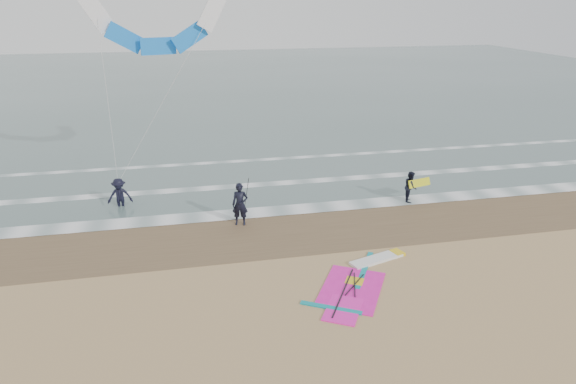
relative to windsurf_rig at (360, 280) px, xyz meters
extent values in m
plane|color=tan|center=(-0.55, -1.23, -0.03)|extent=(120.00, 120.00, 0.00)
cube|color=#47605E|center=(-0.55, 46.77, -0.02)|extent=(120.00, 80.00, 0.02)
cube|color=brown|center=(-0.55, 4.77, -0.03)|extent=(120.00, 5.00, 0.01)
cube|color=white|center=(-0.55, 6.97, 0.00)|extent=(120.00, 1.20, 0.02)
cube|color=white|center=(-0.55, 10.77, 0.00)|extent=(120.00, 0.70, 0.02)
cube|color=white|center=(-0.55, 15.27, 0.00)|extent=(120.00, 0.50, 0.01)
cube|color=white|center=(1.15, 1.36, 0.02)|extent=(2.33, 1.23, 0.11)
cube|color=yellow|center=(2.15, 1.67, 0.03)|extent=(0.56, 0.64, 0.12)
cube|color=#FF20B1|center=(-0.48, -0.45, -0.01)|extent=(3.18, 3.51, 0.04)
cube|color=#FF20B1|center=(-1.16, -1.63, -0.01)|extent=(1.76, 1.96, 0.04)
cube|color=#0C8C99|center=(0.43, 0.72, -0.01)|extent=(1.62, 2.61, 0.05)
cube|color=#0C8C99|center=(-1.52, -1.45, -0.01)|extent=(1.90, 1.21, 0.05)
cube|color=yellow|center=(-0.21, 0.00, -0.01)|extent=(0.82, 0.79, 0.05)
cylinder|color=black|center=(-0.84, -0.64, 0.01)|extent=(1.68, 2.85, 0.05)
cylinder|color=black|center=(-0.30, -0.27, 0.03)|extent=(1.12, 1.24, 0.04)
cylinder|color=black|center=(-0.30, -0.27, 0.03)|extent=(0.54, 1.56, 0.04)
imported|color=black|center=(-3.63, 5.83, 0.95)|extent=(0.80, 0.63, 1.96)
imported|color=black|center=(5.03, 6.88, 0.75)|extent=(0.84, 0.93, 1.57)
imported|color=black|center=(-9.13, 9.07, 0.88)|extent=(1.18, 0.68, 1.82)
cylinder|color=black|center=(-3.33, 5.83, 1.40)|extent=(0.17, 0.86, 1.82)
cube|color=yellow|center=(5.43, 6.78, 0.96)|extent=(1.30, 0.51, 0.39)
cube|color=white|center=(-9.41, 11.24, 8.89)|extent=(1.53, 0.53, 1.90)
cube|color=blue|center=(-8.29, 11.24, 7.77)|extent=(1.85, 0.62, 1.57)
cube|color=blue|center=(-6.76, 11.24, 7.36)|extent=(1.68, 0.57, 0.82)
cube|color=blue|center=(-5.23, 11.24, 7.77)|extent=(1.85, 0.62, 1.57)
cube|color=white|center=(-4.11, 11.24, 8.89)|extent=(1.53, 0.53, 1.90)
cylinder|color=beige|center=(-9.27, 10.16, 5.04)|extent=(0.30, 2.18, 7.70)
cylinder|color=beige|center=(-6.62, 10.16, 5.04)|extent=(5.04, 2.19, 7.70)
camera|label=1|loc=(-5.88, -15.32, 9.62)|focal=32.00mm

